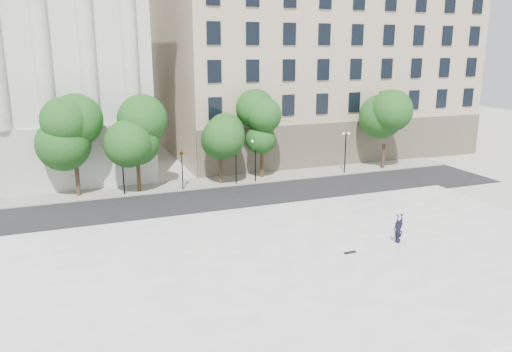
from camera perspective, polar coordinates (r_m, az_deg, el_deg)
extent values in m
plane|color=beige|center=(27.32, 3.08, -13.74)|extent=(160.00, 160.00, 0.00)
cube|color=white|center=(29.69, 0.70, -10.83)|extent=(44.00, 22.00, 0.45)
cube|color=black|center=(43.14, -6.64, -3.07)|extent=(60.00, 8.00, 0.02)
cube|color=gray|center=(48.74, -8.40, -1.02)|extent=(60.00, 4.00, 0.12)
cube|color=tan|center=(67.95, 5.38, 12.31)|extent=(36.00, 26.00, 21.00)
cylinder|color=black|center=(46.64, -8.42, 0.42)|extent=(0.10, 0.10, 3.50)
imported|color=black|center=(46.17, -8.52, 3.00)|extent=(0.69, 1.98, 0.78)
cylinder|color=black|center=(47.99, -2.29, 0.96)|extent=(0.10, 0.10, 3.50)
imported|color=black|center=(47.56, -2.32, 3.39)|extent=(0.86, 1.59, 0.63)
imported|color=black|center=(34.35, 15.90, -6.92)|extent=(0.87, 2.01, 0.53)
cube|color=black|center=(32.08, 10.69, -8.58)|extent=(0.81, 0.23, 0.08)
cylinder|color=#382619|center=(47.01, -19.71, -0.50)|extent=(0.36, 0.36, 2.98)
sphere|color=#153E11|center=(46.20, -20.13, 4.36)|extent=(4.23, 4.23, 4.23)
cylinder|color=#382619|center=(46.98, -13.26, 0.09)|extent=(0.36, 0.36, 3.18)
sphere|color=#153E11|center=(46.14, -13.57, 5.30)|extent=(3.83, 3.83, 3.83)
cylinder|color=#382619|center=(48.53, -4.08, 0.61)|extent=(0.36, 0.36, 2.70)
sphere|color=#153E11|center=(47.80, -4.15, 4.88)|extent=(3.41, 3.41, 3.41)
cylinder|color=#382619|center=(50.72, 0.68, 1.34)|extent=(0.36, 0.36, 2.87)
sphere|color=#153E11|center=(49.98, 0.69, 5.70)|extent=(3.67, 3.67, 3.67)
cylinder|color=#382619|center=(56.34, 14.35, 2.15)|extent=(0.36, 0.36, 2.75)
sphere|color=#153E11|center=(55.70, 14.59, 5.90)|extent=(4.12, 4.12, 4.12)
cylinder|color=black|center=(46.09, -14.93, 0.13)|extent=(0.12, 0.12, 3.84)
cube|color=black|center=(45.68, -15.09, 2.47)|extent=(0.60, 0.06, 0.06)
sphere|color=white|center=(45.63, -15.47, 2.56)|extent=(0.28, 0.28, 0.28)
sphere|color=white|center=(45.69, -14.72, 2.62)|extent=(0.28, 0.28, 0.28)
cylinder|color=black|center=(48.89, -0.07, 1.56)|extent=(0.12, 0.12, 4.06)
cube|color=black|center=(48.48, -0.07, 3.90)|extent=(0.60, 0.06, 0.06)
sphere|color=white|center=(48.36, -0.40, 4.00)|extent=(0.28, 0.28, 0.28)
sphere|color=white|center=(48.57, 0.26, 4.04)|extent=(0.28, 0.28, 0.28)
cylinder|color=black|center=(53.22, 10.16, 2.46)|extent=(0.12, 0.12, 4.19)
cube|color=black|center=(52.84, 10.25, 4.69)|extent=(0.60, 0.06, 0.06)
sphere|color=white|center=(52.67, 9.98, 4.78)|extent=(0.28, 0.28, 0.28)
sphere|color=white|center=(52.98, 10.54, 4.81)|extent=(0.28, 0.28, 0.28)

